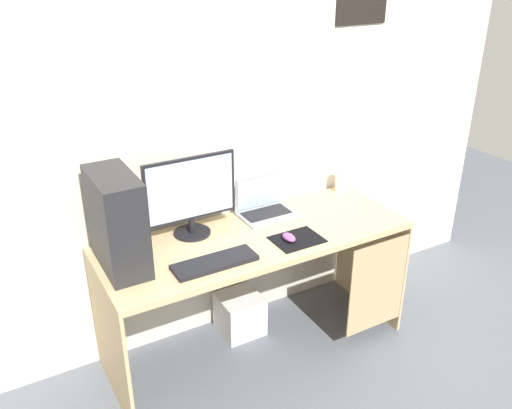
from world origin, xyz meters
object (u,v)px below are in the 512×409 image
Objects in this scene: mouse_left at (289,237)px; subwoofer at (240,314)px; monitor at (191,195)px; speaker at (341,181)px; keyboard at (215,262)px; pc_tower at (117,222)px; laptop at (265,207)px.

mouse_left reaches higher than subwoofer.
monitor reaches higher than speaker.
monitor reaches higher than subwoofer.
speaker is at bearing 3.09° from monitor.
keyboard is 0.78m from subwoofer.
speaker is (1.04, 0.06, -0.16)m from monitor.
pc_tower is 0.44m from monitor.
pc_tower is 0.92m from laptop.
pc_tower is at bearing -170.65° from laptop.
mouse_left is at bearing -37.99° from monitor.
mouse_left is 0.73m from subwoofer.
speaker is at bearing 20.25° from keyboard.
laptop reaches higher than mouse_left.
keyboard is 1.70× the size of subwoofer.
subwoofer is (0.70, 0.12, -0.86)m from pc_tower.
monitor is 0.50m from laptop.
monitor reaches higher than laptop.
monitor is 0.40m from keyboard.
mouse_left is at bearing 2.60° from keyboard.
pc_tower is at bearing -173.07° from speaker.
monitor is at bearing 179.63° from subwoofer.
keyboard reaches higher than subwoofer.
keyboard is (-0.49, -0.36, -0.03)m from laptop.
keyboard is 0.44m from mouse_left.
speaker is 0.35× the size of keyboard.
keyboard is (-0.03, -0.34, -0.22)m from monitor.
mouse_left is (0.41, -0.32, -0.21)m from monitor.
laptop is at bearing 81.04° from mouse_left.
subwoofer is (0.28, -0.00, -0.85)m from monitor.
pc_tower is 1.13× the size of keyboard.
pc_tower is 4.92× the size of mouse_left.
subwoofer is (0.31, 0.34, -0.64)m from keyboard.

